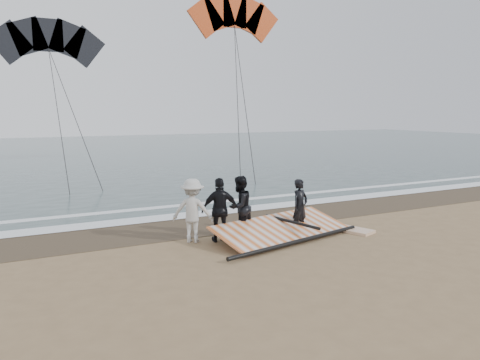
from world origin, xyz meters
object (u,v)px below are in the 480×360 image
(board_white, at_px, (338,227))
(board_cream, at_px, (280,228))
(man_main, at_px, (300,206))
(sail_rig, at_px, (278,231))

(board_white, relative_size, board_cream, 0.97)
(man_main, xyz_separation_m, sail_rig, (-0.82, -0.11, -0.61))
(man_main, xyz_separation_m, board_cream, (-0.29, 0.64, -0.76))
(man_main, height_order, sail_rig, man_main)
(board_cream, bearing_deg, board_white, -29.70)
(board_cream, height_order, sail_rig, sail_rig)
(man_main, distance_m, board_cream, 1.04)
(sail_rig, bearing_deg, board_cream, 55.25)
(man_main, bearing_deg, board_cream, 96.68)
(board_white, relative_size, sail_rig, 0.46)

